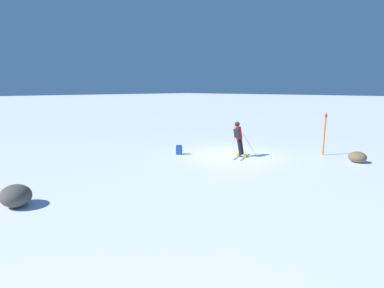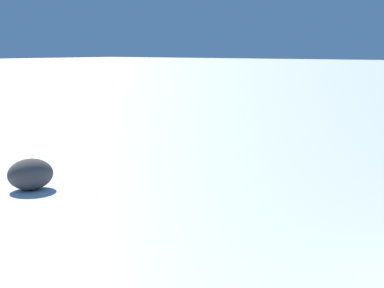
% 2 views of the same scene
% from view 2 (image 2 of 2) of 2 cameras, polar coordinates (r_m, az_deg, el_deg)
% --- Properties ---
extents(exposed_boulder_1, '(1.03, 0.87, 0.67)m').
position_cam_2_polar(exposed_boulder_1, '(14.16, -14.17, -2.62)').
color(exposed_boulder_1, '#4C4742').
rests_on(exposed_boulder_1, ground).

